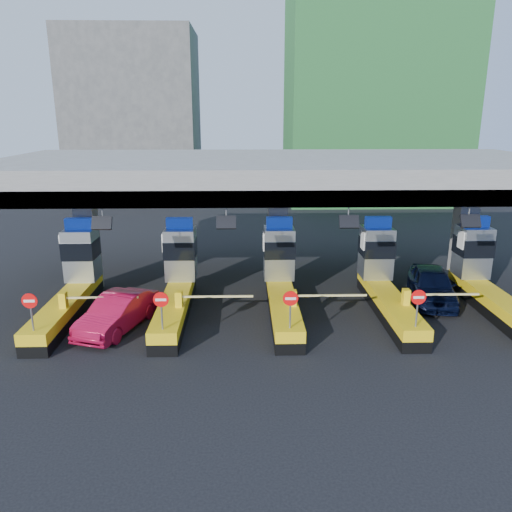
{
  "coord_description": "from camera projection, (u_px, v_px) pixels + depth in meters",
  "views": [
    {
      "loc": [
        -1.81,
        -22.68,
        9.1
      ],
      "look_at": [
        -1.22,
        0.0,
        2.65
      ],
      "focal_mm": 35.0,
      "sensor_mm": 36.0,
      "label": 1
    }
  ],
  "objects": [
    {
      "name": "ground",
      "position": [
        281.0,
        308.0,
        24.34
      ],
      "size": [
        120.0,
        120.0,
        0.0
      ],
      "primitive_type": "plane",
      "color": "black",
      "rests_on": "ground"
    },
    {
      "name": "toll_canopy",
      "position": [
        278.0,
        175.0,
        25.43
      ],
      "size": [
        28.0,
        12.09,
        7.0
      ],
      "color": "slate",
      "rests_on": "ground"
    },
    {
      "name": "toll_lane_far_left",
      "position": [
        74.0,
        281.0,
        23.98
      ],
      "size": [
        4.43,
        8.0,
        4.16
      ],
      "color": "black",
      "rests_on": "ground"
    },
    {
      "name": "toll_lane_left",
      "position": [
        178.0,
        280.0,
        24.1
      ],
      "size": [
        4.43,
        8.0,
        4.16
      ],
      "color": "black",
      "rests_on": "ground"
    },
    {
      "name": "toll_lane_center",
      "position": [
        281.0,
        279.0,
        24.23
      ],
      "size": [
        4.43,
        8.0,
        4.16
      ],
      "color": "black",
      "rests_on": "ground"
    },
    {
      "name": "toll_lane_right",
      "position": [
        383.0,
        278.0,
        24.35
      ],
      "size": [
        4.43,
        8.0,
        4.16
      ],
      "color": "black",
      "rests_on": "ground"
    },
    {
      "name": "toll_lane_far_right",
      "position": [
        484.0,
        277.0,
        24.48
      ],
      "size": [
        4.43,
        8.0,
        4.16
      ],
      "color": "black",
      "rests_on": "ground"
    },
    {
      "name": "bg_building_scaffold",
      "position": [
        375.0,
        65.0,
        51.58
      ],
      "size": [
        18.0,
        12.0,
        28.0
      ],
      "primitive_type": "cube",
      "color": "#1E5926",
      "rests_on": "ground"
    },
    {
      "name": "bg_building_concrete",
      "position": [
        134.0,
        115.0,
        56.14
      ],
      "size": [
        14.0,
        10.0,
        18.0
      ],
      "primitive_type": "cube",
      "color": "#4C4C49",
      "rests_on": "ground"
    },
    {
      "name": "van",
      "position": [
        432.0,
        285.0,
        25.02
      ],
      "size": [
        3.05,
        5.4,
        1.73
      ],
      "primitive_type": "imported",
      "rotation": [
        0.0,
        0.0,
        -0.21
      ],
      "color": "black",
      "rests_on": "ground"
    },
    {
      "name": "red_car",
      "position": [
        117.0,
        313.0,
        21.74
      ],
      "size": [
        3.04,
        4.98,
        1.55
      ],
      "primitive_type": "imported",
      "rotation": [
        0.0,
        0.0,
        -0.32
      ],
      "color": "#A10C2E",
      "rests_on": "ground"
    }
  ]
}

